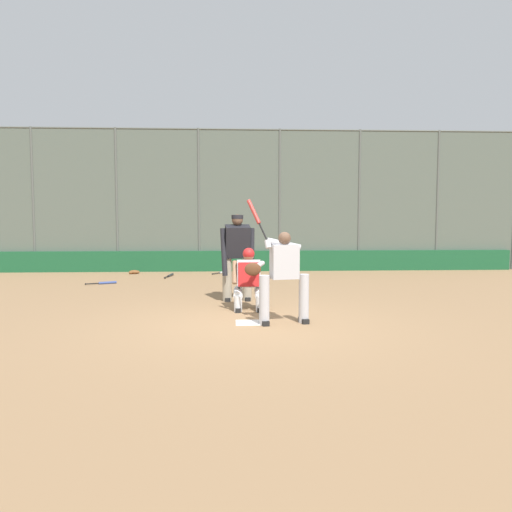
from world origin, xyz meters
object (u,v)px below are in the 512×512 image
batter_at_plate (284,274)px  umpire_home (237,255)px  fielding_glove_on_dirt (134,272)px  spare_bat_by_padding (170,275)px  spare_bat_third_base_side (223,272)px  spare_bat_near_backstop (105,283)px  catcher_behind_plate (249,278)px

batter_at_plate → umpire_home: batter_at_plate is taller
batter_at_plate → fielding_glove_on_dirt: batter_at_plate is taller
spare_bat_by_padding → umpire_home: bearing=-147.9°
spare_bat_third_base_side → umpire_home: bearing=-136.4°
spare_bat_third_base_side → fielding_glove_on_dirt: size_ratio=2.09×
batter_at_plate → spare_bat_by_padding: batter_at_plate is taller
spare_bat_near_backstop → catcher_behind_plate: bearing=-70.9°
spare_bat_near_backstop → fielding_glove_on_dirt: size_ratio=2.30×
umpire_home → spare_bat_third_base_side: (0.37, -5.18, -0.96)m
spare_bat_by_padding → spare_bat_near_backstop: bearing=145.0°
fielding_glove_on_dirt → batter_at_plate: bearing=117.6°
umpire_home → spare_bat_by_padding: (1.95, -4.44, -0.96)m
batter_at_plate → umpire_home: (0.73, -2.27, 0.16)m
spare_bat_by_padding → fielding_glove_on_dirt: fielding_glove_on_dirt is taller
batter_at_plate → spare_bat_by_padding: bearing=-78.9°
spare_bat_near_backstop → fielding_glove_on_dirt: 2.36m
catcher_behind_plate → batter_at_plate: bearing=114.2°
fielding_glove_on_dirt → umpire_home: bearing=121.3°
spare_bat_by_padding → catcher_behind_plate: bearing=-150.1°
catcher_behind_plate → spare_bat_near_backstop: (3.67, -3.87, -0.58)m
spare_bat_near_backstop → spare_bat_third_base_side: same height
batter_at_plate → spare_bat_by_padding: 7.27m
batter_at_plate → umpire_home: bearing=-82.8°
umpire_home → catcher_behind_plate: bearing=94.7°
catcher_behind_plate → fielding_glove_on_dirt: bearing=-60.6°
spare_bat_near_backstop → fielding_glove_on_dirt: bearing=58.2°
catcher_behind_plate → umpire_home: umpire_home is taller
umpire_home → spare_bat_third_base_side: umpire_home is taller
umpire_home → spare_bat_third_base_side: bearing=-92.3°
catcher_behind_plate → spare_bat_third_base_side: catcher_behind_plate is taller
spare_bat_by_padding → fielding_glove_on_dirt: bearing=66.6°
umpire_home → spare_bat_near_backstop: size_ratio=2.43×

